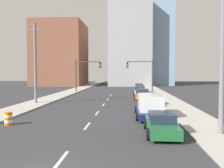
# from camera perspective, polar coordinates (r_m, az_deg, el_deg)

# --- Properties ---
(sidewalk_left) EXTENTS (3.31, 93.09, 0.14)m
(sidewalk_left) POSITION_cam_1_polar(r_m,az_deg,el_deg) (56.41, -7.79, -1.19)
(sidewalk_left) COLOR #ADA89E
(sidewalk_left) RESTS_ON ground
(sidewalk_right) EXTENTS (3.31, 93.09, 0.14)m
(sidewalk_right) POSITION_cam_1_polar(r_m,az_deg,el_deg) (55.53, 9.35, -1.26)
(sidewalk_right) COLOR #ADA89E
(sidewalk_right) RESTS_ON ground
(lane_stripe_at_2m) EXTENTS (0.16, 2.40, 0.01)m
(lane_stripe_at_2m) POSITION_cam_1_polar(r_m,az_deg,el_deg) (11.65, -11.61, -16.65)
(lane_stripe_at_2m) COLOR beige
(lane_stripe_at_2m) RESTS_ON ground
(lane_stripe_at_9m) EXTENTS (0.16, 2.40, 0.01)m
(lane_stripe_at_9m) POSITION_cam_1_polar(r_m,az_deg,el_deg) (18.25, -5.69, -9.50)
(lane_stripe_at_9m) COLOR beige
(lane_stripe_at_9m) RESTS_ON ground
(lane_stripe_at_15m) EXTENTS (0.16, 2.40, 0.01)m
(lane_stripe_at_15m) POSITION_cam_1_polar(r_m,az_deg,el_deg) (23.75, -3.43, -6.65)
(lane_stripe_at_15m) COLOR beige
(lane_stripe_at_15m) RESTS_ON ground
(lane_stripe_at_21m) EXTENTS (0.16, 2.40, 0.01)m
(lane_stripe_at_21m) POSITION_cam_1_polar(r_m,az_deg,el_deg) (29.72, -1.96, -4.76)
(lane_stripe_at_21m) COLOR beige
(lane_stripe_at_21m) RESTS_ON ground
(lane_stripe_at_27m) EXTENTS (0.16, 2.40, 0.01)m
(lane_stripe_at_27m) POSITION_cam_1_polar(r_m,az_deg,el_deg) (35.61, -1.00, -3.53)
(lane_stripe_at_27m) COLOR beige
(lane_stripe_at_27m) RESTS_ON ground
(lane_stripe_at_34m) EXTENTS (0.16, 2.40, 0.01)m
(lane_stripe_at_34m) POSITION_cam_1_polar(r_m,az_deg,el_deg) (42.52, -0.22, -2.52)
(lane_stripe_at_34m) COLOR beige
(lane_stripe_at_34m) RESTS_ON ground
(building_brick_left) EXTENTS (14.00, 16.00, 18.38)m
(building_brick_left) POSITION_cam_1_polar(r_m,az_deg,el_deg) (76.12, -11.64, 6.64)
(building_brick_left) COLOR brown
(building_brick_left) RESTS_ON ground
(building_office_center) EXTENTS (12.00, 20.00, 23.86)m
(building_office_center) POSITION_cam_1_polar(r_m,az_deg,el_deg) (77.65, 4.10, 8.64)
(building_office_center) COLOR #99999E
(building_office_center) RESTS_ON ground
(building_glass_right) EXTENTS (13.00, 20.00, 31.47)m
(building_glass_right) POSITION_cam_1_polar(r_m,az_deg,el_deg) (82.35, 8.46, 10.94)
(building_glass_right) COLOR #7A9EB7
(building_glass_right) RESTS_ON ground
(traffic_signal_left) EXTENTS (5.09, 0.35, 6.31)m
(traffic_signal_left) POSITION_cam_1_polar(r_m,az_deg,el_deg) (49.09, -6.57, 3.00)
(traffic_signal_left) COLOR #38383D
(traffic_signal_left) RESTS_ON ground
(traffic_signal_right) EXTENTS (5.09, 0.35, 6.31)m
(traffic_signal_right) POSITION_cam_1_polar(r_m,az_deg,el_deg) (48.40, 7.51, 3.00)
(traffic_signal_right) COLOR #38383D
(traffic_signal_right) RESTS_ON ground
(utility_pole_right_near) EXTENTS (1.60, 0.32, 10.32)m
(utility_pole_right_near) POSITION_cam_1_polar(r_m,az_deg,el_deg) (16.42, 23.95, 7.47)
(utility_pole_right_near) COLOR slate
(utility_pole_right_near) RESTS_ON ground
(utility_pole_left_mid) EXTENTS (1.60, 0.32, 9.79)m
(utility_pole_left_mid) POSITION_cam_1_polar(r_m,az_deg,el_deg) (31.72, -17.12, 4.67)
(utility_pole_left_mid) COLOR slate
(utility_pole_left_mid) RESTS_ON ground
(traffic_barrel) EXTENTS (0.56, 0.56, 0.95)m
(traffic_barrel) POSITION_cam_1_polar(r_m,az_deg,el_deg) (19.90, -22.62, -7.29)
(traffic_barrel) COLOR orange
(traffic_barrel) RESTS_ON ground
(sedan_green) EXTENTS (2.07, 4.69, 1.35)m
(sedan_green) POSITION_cam_1_polar(r_m,az_deg,el_deg) (16.00, 11.28, -8.99)
(sedan_green) COLOR #1E6033
(sedan_green) RESTS_ON ground
(box_truck_navy) EXTENTS (2.50, 6.39, 1.94)m
(box_truck_navy) POSITION_cam_1_polar(r_m,az_deg,el_deg) (21.82, 8.64, -5.07)
(box_truck_navy) COLOR #141E47
(box_truck_navy) RESTS_ON ground
(sedan_black) EXTENTS (2.20, 4.65, 1.46)m
(sedan_black) POSITION_cam_1_polar(r_m,az_deg,el_deg) (29.28, 8.58, -3.58)
(sedan_black) COLOR black
(sedan_black) RESTS_ON ground
(sedan_orange) EXTENTS (2.34, 4.82, 1.47)m
(sedan_orange) POSITION_cam_1_polar(r_m,az_deg,el_deg) (36.06, 6.90, -2.40)
(sedan_orange) COLOR orange
(sedan_orange) RESTS_ON ground
(sedan_silver) EXTENTS (2.16, 4.57, 1.44)m
(sedan_silver) POSITION_cam_1_polar(r_m,az_deg,el_deg) (42.14, 6.34, -1.68)
(sedan_silver) COLOR #B2B2BC
(sedan_silver) RESTS_ON ground
(sedan_tan) EXTENTS (2.19, 4.66, 1.49)m
(sedan_tan) POSITION_cam_1_polar(r_m,az_deg,el_deg) (47.56, 6.35, -1.17)
(sedan_tan) COLOR tan
(sedan_tan) RESTS_ON ground
(sedan_yellow) EXTENTS (2.26, 4.63, 1.45)m
(sedan_yellow) POSITION_cam_1_polar(r_m,az_deg,el_deg) (54.25, 6.21, -0.71)
(sedan_yellow) COLOR gold
(sedan_yellow) RESTS_ON ground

